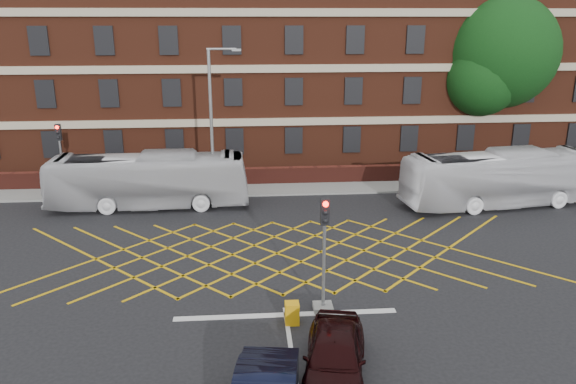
{
  "coord_description": "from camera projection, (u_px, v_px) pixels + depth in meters",
  "views": [
    {
      "loc": [
        -1.33,
        -21.34,
        10.22
      ],
      "look_at": [
        0.47,
        1.5,
        3.06
      ],
      "focal_mm": 35.0,
      "sensor_mm": 36.0,
      "label": 1
    }
  ],
  "objects": [
    {
      "name": "ground",
      "position": [
        280.0,
        273.0,
        23.45
      ],
      "size": [
        120.0,
        120.0,
        0.0
      ],
      "primitive_type": "plane",
      "color": "black",
      "rests_on": "ground"
    },
    {
      "name": "victorian_building",
      "position": [
        264.0,
        50.0,
        42.06
      ],
      "size": [
        51.0,
        12.17,
        20.4
      ],
      "color": "#572516",
      "rests_on": "ground"
    },
    {
      "name": "boundary_wall",
      "position": [
        266.0,
        176.0,
        35.66
      ],
      "size": [
        56.0,
        0.5,
        1.1
      ],
      "primitive_type": "cube",
      "color": "#4F1C15",
      "rests_on": "ground"
    },
    {
      "name": "far_pavement",
      "position": [
        267.0,
        188.0,
        34.85
      ],
      "size": [
        60.0,
        3.0,
        0.12
      ],
      "primitive_type": "cube",
      "color": "slate",
      "rests_on": "ground"
    },
    {
      "name": "box_junction_hatching",
      "position": [
        277.0,
        253.0,
        25.35
      ],
      "size": [
        8.22,
        8.22,
        0.02
      ],
      "primitive_type": "cube",
      "rotation": [
        0.0,
        0.0,
        0.79
      ],
      "color": "#CC990C",
      "rests_on": "ground"
    },
    {
      "name": "stop_line",
      "position": [
        286.0,
        315.0,
        20.12
      ],
      "size": [
        8.0,
        0.3,
        0.02
      ],
      "primitive_type": "cube",
      "color": "silver",
      "rests_on": "ground"
    },
    {
      "name": "bus_left",
      "position": [
        149.0,
        180.0,
        31.19
      ],
      "size": [
        11.06,
        2.7,
        3.07
      ],
      "primitive_type": "imported",
      "rotation": [
        0.0,
        0.0,
        1.58
      ],
      "color": "silver",
      "rests_on": "ground"
    },
    {
      "name": "bus_right",
      "position": [
        501.0,
        178.0,
        31.43
      ],
      "size": [
        11.53,
        4.1,
        3.14
      ],
      "primitive_type": "imported",
      "rotation": [
        0.0,
        0.0,
        1.7
      ],
      "color": "silver",
      "rests_on": "ground"
    },
    {
      "name": "car_maroon",
      "position": [
        335.0,
        356.0,
        16.37
      ],
      "size": [
        2.63,
        4.69,
        1.51
      ],
      "primitive_type": "imported",
      "rotation": [
        0.0,
        0.0,
        -0.2
      ],
      "color": "black",
      "rests_on": "ground"
    },
    {
      "name": "deciduous_tree",
      "position": [
        500.0,
        60.0,
        38.49
      ],
      "size": [
        7.83,
        7.67,
        11.76
      ],
      "color": "black",
      "rests_on": "ground"
    },
    {
      "name": "traffic_light_near",
      "position": [
        324.0,
        266.0,
        19.94
      ],
      "size": [
        0.7,
        0.7,
        4.27
      ],
      "color": "slate",
      "rests_on": "ground"
    },
    {
      "name": "traffic_light_far",
      "position": [
        62.0,
        166.0,
        33.27
      ],
      "size": [
        0.7,
        0.7,
        4.27
      ],
      "color": "slate",
      "rests_on": "ground"
    },
    {
      "name": "street_lamp",
      "position": [
        214.0,
        151.0,
        31.78
      ],
      "size": [
        2.25,
        1.0,
        8.63
      ],
      "color": "slate",
      "rests_on": "ground"
    },
    {
      "name": "direction_signs",
      "position": [
        56.0,
        175.0,
        32.85
      ],
      "size": [
        1.1,
        0.16,
        2.2
      ],
      "color": "gray",
      "rests_on": "ground"
    },
    {
      "name": "utility_cabinet",
      "position": [
        292.0,
        313.0,
        19.45
      ],
      "size": [
        0.49,
        0.44,
        0.8
      ],
      "primitive_type": "cube",
      "color": "#E7A20D",
      "rests_on": "ground"
    }
  ]
}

